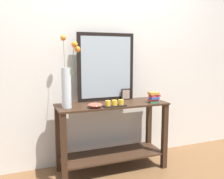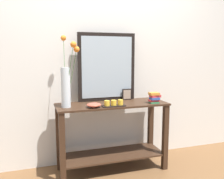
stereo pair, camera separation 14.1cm
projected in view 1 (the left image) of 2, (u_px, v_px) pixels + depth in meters
ground_plane at (112, 170)px, 2.80m from camera, size 7.00×6.00×0.02m
wall_back at (102, 50)px, 2.92m from camera, size 6.40×0.08×2.70m
console_table at (112, 130)px, 2.73m from camera, size 1.22×0.44×0.77m
mirror_leaning at (106, 67)px, 2.80m from camera, size 0.68×0.03×0.78m
tall_vase_left at (67, 82)px, 2.43m from camera, size 0.19×0.30×0.74m
candle_tray at (115, 104)px, 2.53m from camera, size 0.24×0.09×0.07m
picture_frame_small at (126, 94)px, 2.90m from camera, size 0.12×0.01×0.13m
decorative_bowl at (95, 105)px, 2.47m from camera, size 0.15×0.15×0.05m
book_stack at (154, 97)px, 2.72m from camera, size 0.13×0.10×0.12m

